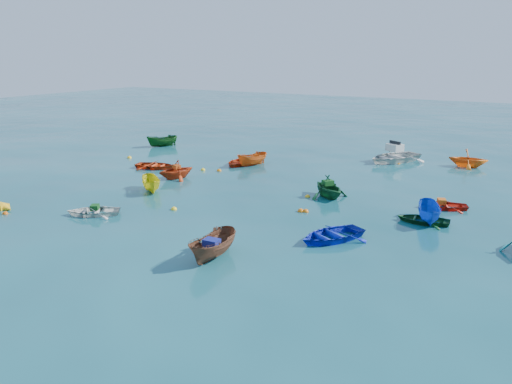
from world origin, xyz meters
The scene contains 31 objects.
ground centered at (0.00, 0.00, 0.00)m, with size 160.00×160.00×0.00m, color #093B47.
dinghy_white_near centered at (-6.39, -2.40, 0.00)m, with size 2.08×2.91×0.60m, color silver.
sampan_brown_mid centered at (3.04, -4.23, 0.00)m, with size 1.24×3.29×1.27m, color brown.
dinghy_blue_se centered at (6.77, 0.50, 0.00)m, with size 2.51×3.51×0.73m, color #0E20B3.
dinghy_orange_w centered at (-7.59, 6.62, 0.00)m, with size 2.39×2.77×1.46m, color #B83411.
sampan_yellow_mid centered at (-6.80, 3.03, 0.00)m, with size 1.11×2.95×1.14m, color gold.
dinghy_green_e centered at (10.15, 5.35, 0.00)m, with size 1.95×2.73×0.57m, color #114A21.
dinghy_red_nw centered at (-11.01, 8.36, 0.00)m, with size 2.33×3.26×0.68m, color #B7320F.
sampan_orange_n centered at (-4.89, 13.06, 0.00)m, with size 1.14×3.02×1.17m, color #C55212.
dinghy_green_n centered at (3.87, 7.47, 0.00)m, with size 2.48×2.87×1.51m, color #135228.
dinghy_red_ne centered at (10.64, 8.56, 0.00)m, with size 1.95×2.72×0.57m, color red.
sampan_blue_far centered at (10.40, 5.65, 0.00)m, with size 1.14×3.03×1.17m, color #0F40BB.
dinghy_red_far centered at (-6.09, 12.62, 0.00)m, with size 2.02×2.83×0.59m, color red.
dinghy_orange_far centered at (10.41, 21.07, 0.00)m, with size 2.52×2.93×1.54m, color orange.
sampan_green_far centered at (-16.74, 16.10, 0.00)m, with size 1.16×3.08×1.19m, color #104815.
motorboat_white centered at (4.72, 20.23, 0.00)m, with size 3.61×5.05×1.65m, color silver.
tarp_green_a centered at (-6.31, -2.35, 0.44)m, with size 0.56×0.43×0.27m, color #124A18.
tarp_blue_a centered at (3.05, -4.38, 0.80)m, with size 0.68×0.51×0.33m, color navy.
tarp_orange_a centered at (-7.57, 6.67, 0.87)m, with size 0.57×0.43×0.28m, color #B84512.
tarp_green_b centered at (3.79, 7.53, 0.91)m, with size 0.65×0.50×0.32m, color #124B18.
tarp_orange_b centered at (10.54, 8.53, 0.43)m, with size 0.59×0.45×0.28m, color #C95714.
buoy_or_a centered at (-10.84, -4.80, 0.00)m, with size 0.31×0.31×0.31m, color #CE540B.
buoy_ye_a centered at (-3.00, 0.55, 0.00)m, with size 0.36×0.36×0.36m, color yellow.
buoy_or_b centered at (3.61, 3.85, 0.00)m, with size 0.38×0.38×0.38m, color #D5670B.
buoy_ye_b centered at (-15.64, 10.32, 0.00)m, with size 0.39×0.39×0.39m, color yellow.
buoy_or_c centered at (-6.14, 10.07, 0.00)m, with size 0.36×0.36×0.36m, color orange.
buoy_ye_c centered at (2.73, 6.83, 0.00)m, with size 0.33×0.33×0.33m, color gold.
buoy_or_d centered at (3.87, 3.94, 0.00)m, with size 0.37×0.37×0.37m, color #D0600B.
buoy_ye_d centered at (-7.39, 9.68, 0.00)m, with size 0.34×0.34×0.34m, color yellow.
buoy_or_e centered at (5.27, 19.47, 0.00)m, with size 0.36×0.36×0.36m, color orange.
buoy_ye_e centered at (10.15, 9.20, 0.00)m, with size 0.35×0.35×0.35m, color yellow.
Camera 1 is at (14.81, -21.25, 8.86)m, focal length 35.00 mm.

